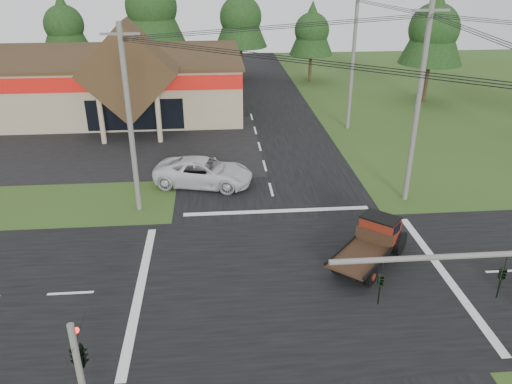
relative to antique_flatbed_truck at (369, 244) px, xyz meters
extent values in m
plane|color=#334D1B|center=(-3.68, -1.21, -1.08)|extent=(120.00, 120.00, 0.00)
cube|color=black|center=(-3.68, -1.21, -1.07)|extent=(12.00, 120.00, 0.02)
cube|color=black|center=(-3.68, -1.21, -1.06)|extent=(120.00, 12.00, 0.02)
cube|color=black|center=(-17.68, 17.79, -1.06)|extent=(28.00, 14.00, 0.02)
cube|color=tan|center=(-19.68, 28.79, 1.42)|extent=(30.00, 15.00, 5.00)
cube|color=#3D2C19|center=(-19.68, 28.79, 3.97)|extent=(30.40, 15.40, 0.30)
cube|color=#AF130D|center=(-19.68, 21.24, 3.02)|extent=(30.00, 0.12, 1.20)
cube|color=#3D2C19|center=(-13.68, 20.29, 4.22)|extent=(7.78, 4.00, 7.78)
cylinder|color=tan|center=(-15.88, 18.59, 0.92)|extent=(0.40, 0.40, 4.00)
cylinder|color=tan|center=(-11.48, 18.59, 0.92)|extent=(0.40, 0.40, 4.00)
cube|color=black|center=(-13.68, 21.27, 0.42)|extent=(8.00, 0.08, 2.60)
cylinder|color=#595651|center=(-0.18, -8.71, 4.92)|extent=(8.00, 0.16, 0.16)
imported|color=black|center=(0.82, -8.71, 3.92)|extent=(0.16, 0.20, 1.00)
imported|color=black|center=(-2.68, -8.71, 3.92)|extent=(0.16, 0.20, 1.00)
imported|color=black|center=(-11.18, -8.51, 2.62)|extent=(0.53, 2.48, 1.00)
sphere|color=#FF0C0C|center=(-11.18, -8.36, 2.82)|extent=(0.18, 0.18, 0.18)
cylinder|color=#595651|center=(-11.68, 6.79, 4.17)|extent=(0.30, 0.30, 10.50)
cube|color=#595651|center=(-11.68, 6.79, 8.82)|extent=(2.00, 0.12, 0.12)
cylinder|color=#595651|center=(4.32, 6.79, 4.67)|extent=(0.30, 0.30, 11.50)
cube|color=#595651|center=(4.32, 6.79, 9.82)|extent=(2.00, 0.12, 0.12)
cylinder|color=#595651|center=(4.32, 20.79, 4.52)|extent=(0.30, 0.30, 11.20)
cylinder|color=#332316|center=(-23.68, 40.79, 0.67)|extent=(0.36, 0.36, 3.50)
cone|color=black|center=(-23.68, 40.79, 5.72)|extent=(5.60, 5.60, 6.60)
sphere|color=black|center=(-23.68, 40.79, 5.42)|extent=(4.40, 4.40, 4.40)
cylinder|color=#332316|center=(-13.68, 39.79, 1.20)|extent=(0.36, 0.36, 4.55)
cone|color=black|center=(-13.68, 39.79, 7.76)|extent=(7.28, 7.28, 8.58)
sphere|color=black|center=(-13.68, 39.79, 7.37)|extent=(5.72, 5.72, 5.72)
cylinder|color=#332316|center=(-3.68, 40.79, 0.85)|extent=(0.36, 0.36, 3.85)
cone|color=black|center=(-3.68, 40.79, 6.40)|extent=(6.16, 6.16, 7.26)
sphere|color=black|center=(-3.68, 40.79, 6.07)|extent=(4.84, 4.84, 4.84)
cylinder|color=#332316|center=(4.32, 38.79, 0.50)|extent=(0.36, 0.36, 3.15)
cone|color=black|center=(4.32, 38.79, 5.04)|extent=(5.04, 5.04, 5.94)
sphere|color=black|center=(4.32, 38.79, 4.77)|extent=(3.96, 3.96, 3.96)
cylinder|color=#332316|center=(14.32, 28.79, 0.85)|extent=(0.36, 0.36, 3.85)
cone|color=black|center=(14.32, 28.79, 6.40)|extent=(6.16, 6.16, 7.26)
sphere|color=black|center=(14.32, 28.79, 6.07)|extent=(4.84, 4.84, 4.84)
imported|color=silver|center=(-7.92, 9.99, -0.20)|extent=(6.78, 4.30, 1.74)
camera|label=1|loc=(-7.08, -19.74, 12.30)|focal=35.00mm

